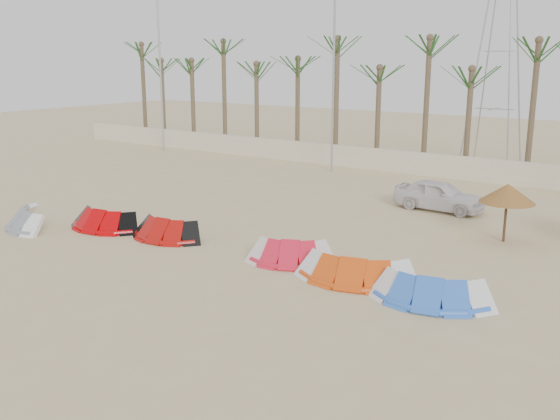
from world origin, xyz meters
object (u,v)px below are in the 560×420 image
Objects in this scene: kite_red_mid at (171,227)px; kite_orange at (360,266)px; kite_red_right at (296,250)px; car at (439,195)px; kite_grey at (33,217)px; parasol_left at (508,193)px; kite_red_left at (109,218)px; kite_blue at (435,287)px.

kite_orange is (7.99, 0.09, 0.00)m from kite_red_mid.
car is at bearing 82.56° from kite_red_right.
parasol_left is at bearing 28.39° from kite_grey.
kite_red_mid is 0.78× the size of car.
kite_red_left is 0.94× the size of kite_blue.
kite_grey is 1.11× the size of kite_red_mid.
kite_red_right is at bearing -128.41° from parasol_left.
kite_red_right is 5.15m from kite_blue.
kite_red_mid is (5.69, 2.01, -0.00)m from kite_grey.
kite_red_left is 11.03m from kite_orange.
parasol_left is (16.17, 8.74, 1.42)m from kite_grey.
kite_red_left is 8.49m from kite_red_right.
kite_grey is 0.88× the size of kite_orange.
car reaches higher than kite_red_mid.
kite_red_left and kite_blue have the same top height.
kite_red_mid is 0.80× the size of kite_orange.
parasol_left is at bearing 51.59° from kite_red_right.
kite_orange is at bearing -170.41° from car.
parasol_left is at bearing 27.80° from kite_red_left.
kite_orange is at bearing 8.73° from kite_grey.
kite_grey is at bearing -167.98° from kite_red_right.
kite_grey and kite_orange have the same top height.
car is (-3.84, 10.30, 0.26)m from kite_blue.
kite_blue is (5.11, -0.62, 0.00)m from kite_red_right.
parasol_left is at bearing -128.98° from car.
kite_red_left is at bearing -179.46° from kite_blue.
kite_red_left is at bearing -174.93° from kite_red_right.
parasol_left is at bearing 90.47° from kite_blue.
kite_orange is at bearing 2.52° from kite_red_left.
kite_blue is at bearing -8.01° from kite_orange.
parasol_left reaches higher than kite_blue.
kite_grey is 18.43m from parasol_left.
kite_grey is at bearing -173.87° from kite_blue.
kite_red_right is at bearing 5.07° from kite_red_left.
kite_red_right and kite_blue have the same top height.
kite_red_right is at bearing 174.10° from kite_orange.
kite_grey is 1.57× the size of parasol_left.
kite_red_left is at bearing 31.25° from kite_grey.
kite_grey is 16.32m from kite_blue.
kite_blue is 11.00m from car.
kite_red_mid is 12.53m from parasol_left.
kite_blue is at bearing 6.13° from kite_grey.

